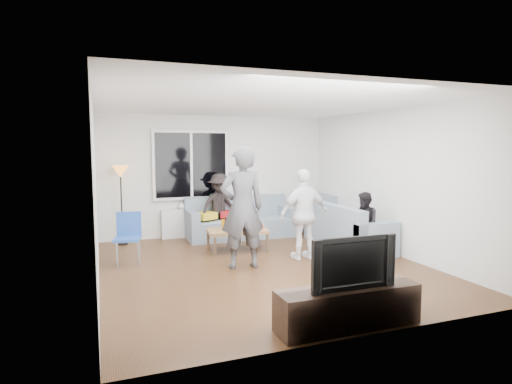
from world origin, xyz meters
name	(u,v)px	position (x,y,z in m)	size (l,w,h in m)	color
floor	(263,267)	(0.00, 0.00, -0.02)	(5.00, 5.50, 0.04)	#56351C
ceiling	(263,102)	(0.00, 0.00, 2.62)	(5.00, 5.50, 0.04)	white
wall_back	(217,176)	(0.00, 2.77, 1.30)	(5.00, 0.04, 2.60)	silver
wall_front	(366,211)	(0.00, -2.77, 1.30)	(5.00, 0.04, 2.60)	silver
wall_left	(94,192)	(-2.52, 0.00, 1.30)	(0.04, 5.50, 2.60)	silver
wall_right	(394,182)	(2.52, 0.00, 1.30)	(0.04, 5.50, 2.60)	silver
window_frame	(191,165)	(-0.60, 2.69, 1.55)	(1.62, 0.06, 1.47)	white
window_glass	(191,165)	(-0.60, 2.65, 1.55)	(1.50, 0.02, 1.35)	black
window_mullion	(191,165)	(-0.60, 2.64, 1.55)	(0.05, 0.03, 1.35)	white
radiator	(192,223)	(-0.60, 2.65, 0.31)	(1.30, 0.12, 0.62)	silver
potted_plant	(211,200)	(-0.19, 2.62, 0.78)	(0.18, 0.14, 0.32)	#29682D
vase	(182,205)	(-0.82, 2.62, 0.70)	(0.15, 0.15, 0.16)	silver
sofa_back_section	(241,218)	(0.37, 2.27, 0.42)	(2.30, 0.85, 0.85)	slate
sofa_right_section	(348,225)	(2.02, 0.67, 0.42)	(0.85, 2.00, 0.85)	slate
sofa_corner	(319,213)	(2.28, 2.27, 0.42)	(0.85, 0.85, 0.85)	slate
cushion_yellow	(206,216)	(-0.40, 2.25, 0.51)	(0.38, 0.32, 0.14)	gold
cushion_red	(228,214)	(0.10, 2.33, 0.51)	(0.36, 0.30, 0.13)	maroon
coffee_table	(237,240)	(-0.06, 1.16, 0.20)	(1.10, 0.60, 0.40)	#A68050
pitcher	(229,225)	(-0.21, 1.21, 0.49)	(0.17, 0.17, 0.17)	maroon
side_chair	(127,239)	(-2.05, 0.83, 0.43)	(0.40, 0.40, 0.86)	#2650A8
floor_lamp	(122,205)	(-2.05, 2.44, 0.78)	(0.32, 0.32, 1.56)	orange
player_left	(242,208)	(-0.34, 0.04, 0.97)	(0.71, 0.46, 1.94)	#454549
player_right	(304,214)	(0.83, 0.19, 0.78)	(0.91, 0.38, 1.56)	white
spectator_right	(364,223)	(2.02, 0.14, 0.56)	(0.55, 0.42, 1.12)	black
spectator_back	(220,206)	(-0.08, 2.30, 0.69)	(0.89, 0.51, 1.38)	black
tv_console	(348,307)	(0.00, -2.50, 0.22)	(1.60, 0.40, 0.44)	#35241A
television	(349,261)	(0.00, -2.50, 0.72)	(0.98, 0.13, 0.57)	black
bottle_d	(250,222)	(0.15, 1.05, 0.54)	(0.07, 0.07, 0.28)	#FE5116
bottle_a	(223,225)	(-0.32, 1.24, 0.49)	(0.07, 0.07, 0.19)	#C2820B
bottle_e	(253,221)	(0.30, 1.30, 0.51)	(0.07, 0.07, 0.22)	black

